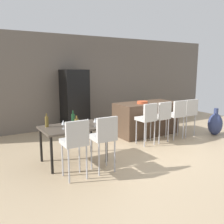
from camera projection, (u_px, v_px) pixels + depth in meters
The scene contains 20 objects.
ground_plane at pixel (148, 146), 6.04m from camera, with size 10.00×10.00×0.00m, color tan.
back_wall at pixel (94, 81), 8.19m from camera, with size 10.00×0.12×2.90m, color #665B51.
kitchen_island at pixel (146, 118), 7.04m from camera, with size 1.78×0.86×0.92m, color #4C3828.
bar_chair_left at pixel (147, 117), 6.00m from camera, with size 0.41×0.41×1.05m.
bar_chair_middle at pixel (162, 115), 6.24m from camera, with size 0.42×0.42×1.05m.
bar_chair_right at pixel (177, 113), 6.51m from camera, with size 0.43×0.43×1.05m.
bar_chair_far at pixel (189, 112), 6.75m from camera, with size 0.42×0.42×1.05m.
dining_table at pixel (73, 130), 4.92m from camera, with size 1.26×0.82×0.74m.
dining_chair_near at pixel (75, 140), 4.12m from camera, with size 0.41×0.41×1.05m.
dining_chair_far at pixel (104, 135), 4.41m from camera, with size 0.41×0.41×1.05m.
wine_bottle_left at pixel (73, 120), 4.92m from camera, with size 0.07×0.07×0.32m.
wine_bottle_far at pixel (47, 122), 4.84m from camera, with size 0.07×0.07×0.27m.
wine_bottle_right at pixel (77, 125), 4.57m from camera, with size 0.08×0.08×0.28m.
wine_glass_middle at pixel (88, 121), 4.84m from camera, with size 0.07×0.07×0.17m.
wine_glass_near at pixel (63, 123), 4.68m from camera, with size 0.07×0.07×0.17m.
wine_glass_end at pixel (95, 120), 4.89m from camera, with size 0.07×0.07×0.17m.
refrigerator at pixel (75, 100), 7.45m from camera, with size 0.72×0.68×1.84m, color black.
fruit_bowl at pixel (142, 102), 6.74m from camera, with size 0.29×0.29×0.07m, color #C6512D.
floor_vase at pixel (215, 124), 6.98m from camera, with size 0.40×0.40×0.77m.
potted_plant at pixel (150, 109), 9.06m from camera, with size 0.43×0.43×0.62m.
Camera 1 is at (-3.79, -4.47, 1.91)m, focal length 39.27 mm.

